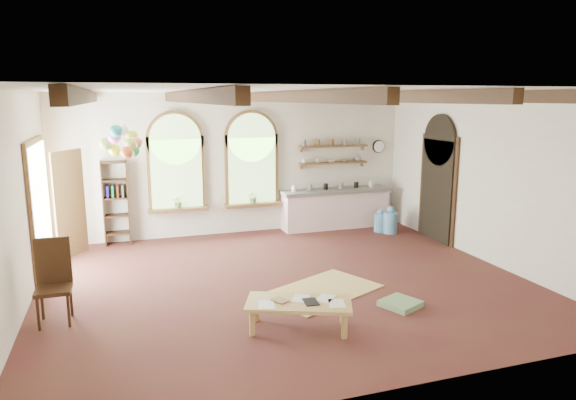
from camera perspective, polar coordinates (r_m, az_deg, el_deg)
name	(u,v)px	position (r m, az deg, el deg)	size (l,w,h in m)	color
floor	(286,282)	(8.87, -0.26, -9.06)	(8.00, 8.00, 0.00)	#4F2020
ceiling_beams	(286,97)	(8.31, -0.28, 11.41)	(6.20, 6.80, 0.18)	#392112
window_left	(176,165)	(11.48, -12.31, 3.77)	(1.30, 0.28, 2.20)	brown
window_right	(252,162)	(11.78, -4.05, 4.18)	(1.30, 0.28, 2.20)	brown
left_doorway	(40,210)	(9.99, -25.84, -1.01)	(0.10, 1.90, 2.50)	brown
right_doorway	(437,191)	(11.61, 16.21, 1.00)	(0.10, 1.30, 2.40)	black
kitchen_counter	(335,208)	(12.40, 5.28, -0.90)	(2.68, 0.62, 0.94)	silver
wall_shelf_lower	(333,163)	(12.39, 5.04, 4.13)	(1.70, 0.24, 0.04)	brown
wall_shelf_upper	(333,146)	(12.34, 5.07, 5.98)	(1.70, 0.24, 0.04)	brown
wall_clock	(379,147)	(12.95, 10.05, 5.87)	(0.32, 0.32, 0.04)	black
bookshelf	(116,203)	(11.44, -18.58, -0.31)	(0.53, 0.32, 1.80)	#392112
coffee_table	(299,305)	(7.03, 1.21, -11.55)	(1.55, 1.13, 0.40)	tan
side_chair	(55,299)	(7.93, -24.49, -10.00)	(0.47, 0.47, 1.18)	#392112
floor_mat	(322,291)	(8.47, 3.78, -10.01)	(1.84, 1.14, 0.02)	tan
floor_cushion	(400,304)	(8.05, 12.39, -11.18)	(0.50, 0.50, 0.09)	#6A8B5F
water_jug_a	(380,222)	(12.21, 10.19, -2.39)	(0.28, 0.28, 0.54)	#5894BD
water_jug_b	(390,221)	(12.10, 11.32, -2.35)	(0.33, 0.33, 0.64)	#5894BD
balloon_cluster	(123,142)	(9.47, -17.83, 6.17)	(0.73, 0.79, 1.14)	white
table_book	(276,302)	(6.97, -1.37, -11.26)	(0.17, 0.24, 0.02)	olive
tablet	(311,302)	(6.99, 2.55, -11.23)	(0.18, 0.27, 0.01)	black
potted_plant_left	(178,201)	(11.50, -12.09, -0.16)	(0.27, 0.23, 0.30)	#598C4C
potted_plant_right	(253,197)	(11.80, -3.87, 0.35)	(0.27, 0.23, 0.30)	#598C4C
shelf_cup_a	(304,161)	(12.10, 1.77, 4.33)	(0.12, 0.10, 0.10)	white
shelf_cup_b	(318,161)	(12.23, 3.31, 4.38)	(0.10, 0.10, 0.09)	beige
shelf_bowl_a	(331,161)	(12.36, 4.83, 4.34)	(0.22, 0.22, 0.05)	beige
shelf_bowl_b	(345,160)	(12.50, 6.31, 4.41)	(0.20, 0.20, 0.06)	#8C664C
shelf_vase	(358,157)	(12.64, 7.76, 4.75)	(0.18, 0.18, 0.19)	slate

